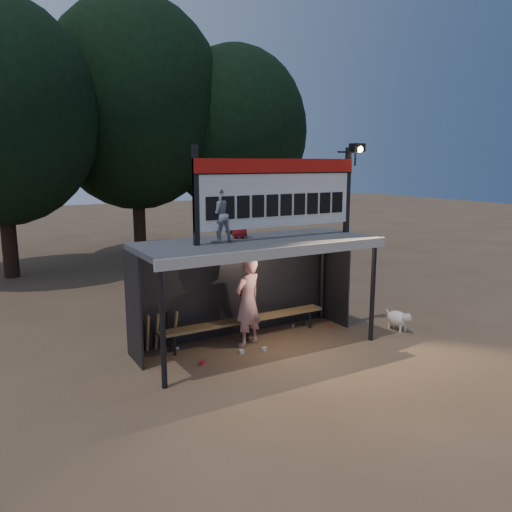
{
  "coord_description": "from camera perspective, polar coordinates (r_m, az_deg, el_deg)",
  "views": [
    {
      "loc": [
        -5.09,
        -8.78,
        3.89
      ],
      "look_at": [
        0.2,
        0.4,
        1.9
      ],
      "focal_mm": 35.0,
      "sensor_mm": 36.0,
      "label": 1
    }
  ],
  "objects": [
    {
      "name": "scoreboard_assembly",
      "position": [
        10.45,
        2.84,
        7.52
      ],
      "size": [
        4.1,
        0.27,
        1.99
      ],
      "color": "black",
      "rests_on": "dugout_shelter"
    },
    {
      "name": "bats",
      "position": [
        10.71,
        -10.74,
        -8.4
      ],
      "size": [
        0.68,
        0.35,
        0.84
      ],
      "color": "#9F7F4A",
      "rests_on": "ground"
    },
    {
      "name": "dog",
      "position": [
        12.27,
        16.0,
        -6.9
      ],
      "size": [
        0.36,
        0.81,
        0.49
      ],
      "color": "white",
      "rests_on": "ground"
    },
    {
      "name": "bench",
      "position": [
        11.18,
        -1.28,
        -7.38
      ],
      "size": [
        4.0,
        0.35,
        0.48
      ],
      "color": "olive",
      "rests_on": "ground"
    },
    {
      "name": "tree_mid",
      "position": [
        21.3,
        -13.74,
        16.47
      ],
      "size": [
        7.22,
        7.22,
        10.36
      ],
      "color": "#312215",
      "rests_on": "ground"
    },
    {
      "name": "player",
      "position": [
        10.68,
        -0.96,
        -5.2
      ],
      "size": [
        0.83,
        0.69,
        1.95
      ],
      "primitive_type": "imported",
      "rotation": [
        0.0,
        0.0,
        3.5
      ],
      "color": "silver",
      "rests_on": "ground"
    },
    {
      "name": "dugout_shelter",
      "position": [
        10.56,
        -0.52,
        -0.52
      ],
      "size": [
        5.1,
        2.08,
        2.32
      ],
      "color": "#3F3F42",
      "rests_on": "ground"
    },
    {
      "name": "child_b",
      "position": [
        10.47,
        -1.91,
        4.38
      ],
      "size": [
        0.49,
        0.4,
        0.86
      ],
      "primitive_type": "imported",
      "rotation": [
        0.0,
        0.0,
        2.79
      ],
      "color": "maroon",
      "rests_on": "dugout_shelter"
    },
    {
      "name": "tree_right",
      "position": [
        21.8,
        -2.4,
        14.04
      ],
      "size": [
        6.08,
        6.08,
        8.72
      ],
      "color": "black",
      "rests_on": "ground"
    },
    {
      "name": "ground",
      "position": [
        10.87,
        0.14,
        -10.33
      ],
      "size": [
        80.0,
        80.0,
        0.0
      ],
      "primitive_type": "plane",
      "color": "brown",
      "rests_on": "ground"
    },
    {
      "name": "litter",
      "position": [
        10.97,
        -0.24,
        -9.93
      ],
      "size": [
        3.84,
        1.11,
        0.08
      ],
      "color": "#AB1D1F",
      "rests_on": "ground"
    },
    {
      "name": "child_a",
      "position": [
        9.88,
        -4.31,
        4.79
      ],
      "size": [
        0.58,
        0.46,
        1.14
      ],
      "primitive_type": "imported",
      "rotation": [
        0.0,
        0.0,
        3.2
      ],
      "color": "gray",
      "rests_on": "dugout_shelter"
    }
  ]
}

